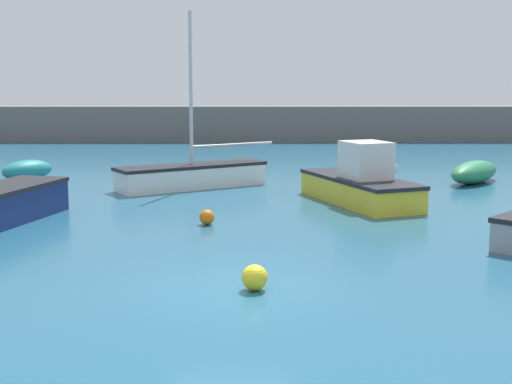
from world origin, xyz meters
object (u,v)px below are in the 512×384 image
mooring_buoy_orange (207,217)px  sailboat_tall_mast (192,175)px  motorboat_with_cabin (361,183)px  rowboat_blue_near (474,172)px  mooring_buoy_white (393,167)px  mooring_buoy_yellow (255,278)px  fishing_dinghy_green (27,170)px

mooring_buoy_orange → sailboat_tall_mast: bearing=98.0°
motorboat_with_cabin → mooring_buoy_orange: motorboat_with_cabin is taller
sailboat_tall_mast → rowboat_blue_near: size_ratio=1.83×
motorboat_with_cabin → mooring_buoy_white: motorboat_with_cabin is taller
sailboat_tall_mast → motorboat_with_cabin: size_ratio=1.16×
sailboat_tall_mast → mooring_buoy_yellow: 13.23m
fishing_dinghy_green → mooring_buoy_white: 15.43m
rowboat_blue_near → sailboat_tall_mast: bearing=134.4°
rowboat_blue_near → mooring_buoy_white: (-2.39, 3.77, -0.25)m
mooring_buoy_yellow → mooring_buoy_white: bearing=71.1°
sailboat_tall_mast → mooring_buoy_orange: (0.96, -6.82, -0.28)m
mooring_buoy_white → mooring_buoy_orange: (-7.46, -11.80, 0.03)m
sailboat_tall_mast → motorboat_with_cabin: (5.72, -3.38, 0.16)m
fishing_dinghy_green → mooring_buoy_yellow: fishing_dinghy_green is taller
motorboat_with_cabin → mooring_buoy_orange: 5.89m
sailboat_tall_mast → fishing_dinghy_green: bearing=-48.9°
mooring_buoy_yellow → motorboat_with_cabin: bearing=70.2°
sailboat_tall_mast → mooring_buoy_white: size_ratio=17.75×
rowboat_blue_near → motorboat_with_cabin: (-5.10, -4.58, 0.22)m
mooring_buoy_orange → mooring_buoy_white: bearing=57.7°
rowboat_blue_near → mooring_buoy_yellow: 16.61m
rowboat_blue_near → motorboat_with_cabin: 6.86m
fishing_dinghy_green → motorboat_with_cabin: size_ratio=0.43×
rowboat_blue_near → mooring_buoy_white: rowboat_blue_near is taller
sailboat_tall_mast → motorboat_with_cabin: sailboat_tall_mast is taller
mooring_buoy_yellow → sailboat_tall_mast: bearing=99.8°
mooring_buoy_white → sailboat_tall_mast: bearing=-149.5°
motorboat_with_cabin → mooring_buoy_yellow: motorboat_with_cabin is taller
mooring_buoy_orange → fishing_dinghy_green: bearing=131.0°
mooring_buoy_white → mooring_buoy_orange: 13.96m
sailboat_tall_mast → mooring_buoy_orange: 6.90m
fishing_dinghy_green → mooring_buoy_yellow: 17.53m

